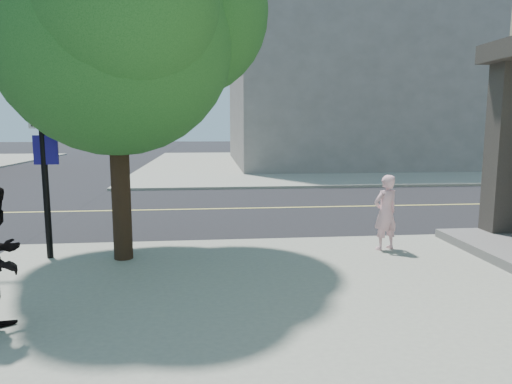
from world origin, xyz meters
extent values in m
plane|color=black|center=(0.00, 0.00, 0.00)|extent=(140.00, 140.00, 0.00)
cube|color=black|center=(0.00, 4.50, 0.01)|extent=(140.00, 9.00, 0.01)
cube|color=gray|center=(13.50, 21.50, 0.06)|extent=(29.00, 25.00, 0.12)
cube|color=#35302B|center=(9.70, -0.50, 2.22)|extent=(0.55, 0.55, 4.20)
cube|color=slate|center=(14.00, 22.00, 7.12)|extent=(18.00, 16.00, 14.00)
imported|color=#DBA2AA|center=(6.80, -1.15, 0.90)|extent=(0.66, 0.55, 1.56)
cylinder|color=black|center=(1.53, -1.28, 1.91)|extent=(0.36, 0.36, 3.58)
sphere|color=#275F23|center=(1.53, -1.28, 4.30)|extent=(4.38, 4.38, 4.38)
sphere|color=#275F23|center=(2.72, -0.68, 4.89)|extent=(3.38, 3.38, 3.38)
sphere|color=#275F23|center=(1.93, -2.37, 4.60)|extent=(2.98, 2.98, 2.98)
cylinder|color=black|center=(0.10, -1.08, 2.22)|extent=(0.12, 0.12, 4.19)
cube|color=white|center=(0.15, -1.10, 2.71)|extent=(0.55, 0.04, 0.20)
cube|color=navy|center=(0.15, -1.10, 2.22)|extent=(0.45, 0.04, 0.55)
imported|color=black|center=(0.10, -1.08, 3.51)|extent=(0.16, 0.20, 1.00)
camera|label=1|loc=(3.22, -10.08, 2.67)|focal=32.10mm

